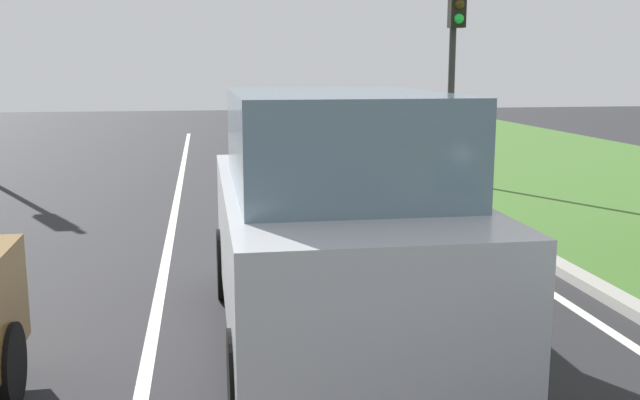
{
  "coord_description": "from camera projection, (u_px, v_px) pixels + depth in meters",
  "views": [
    {
      "loc": [
        -0.17,
        2.77,
        2.5
      ],
      "look_at": [
        0.94,
        9.65,
        1.2
      ],
      "focal_mm": 40.83,
      "sensor_mm": 36.0,
      "label": 1
    }
  ],
  "objects": [
    {
      "name": "lane_line_right_edge",
      "position": [
        438.0,
        219.0,
        11.95
      ],
      "size": [
        0.12,
        32.0,
        0.01
      ],
      "primitive_type": "cube",
      "color": "silver",
      "rests_on": "ground"
    },
    {
      "name": "curb_right",
      "position": [
        467.0,
        215.0,
        12.02
      ],
      "size": [
        0.24,
        48.0,
        0.12
      ],
      "primitive_type": "cube",
      "color": "#9E9B93",
      "rests_on": "ground"
    },
    {
      "name": "car_suv_ahead",
      "position": [
        333.0,
        220.0,
        6.34
      ],
      "size": [
        1.98,
        4.51,
        2.28
      ],
      "rotation": [
        0.0,
        0.0,
        0.0
      ],
      "color": "#B7BABF",
      "rests_on": "ground"
    },
    {
      "name": "traffic_light_near_right",
      "position": [
        455.0,
        42.0,
        14.84
      ],
      "size": [
        0.32,
        0.5,
        4.3
      ],
      "color": "#2D2D2D",
      "rests_on": "ground"
    },
    {
      "name": "lane_line_center",
      "position": [
        172.0,
        228.0,
        11.28
      ],
      "size": [
        0.12,
        32.0,
        0.01
      ],
      "primitive_type": "cube",
      "color": "silver",
      "rests_on": "ground"
    },
    {
      "name": "ground_plane",
      "position": [
        217.0,
        227.0,
        11.39
      ],
      "size": [
        60.0,
        60.0,
        0.0
      ],
      "primitive_type": "plane",
      "color": "#262628"
    }
  ]
}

